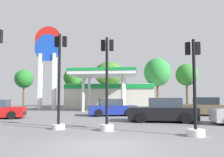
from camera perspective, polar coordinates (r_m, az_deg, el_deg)
ground_plane at (r=8.40m, az=-2.20°, el=-16.40°), size 90.00×90.00×0.00m
gas_station at (r=32.76m, az=-0.47°, el=-3.85°), size 12.02×12.58×4.70m
station_pole_sign at (r=31.91m, az=-15.56°, el=5.13°), size 3.60×0.56×11.00m
car_0 at (r=20.55m, az=-0.03°, el=-7.28°), size 4.45×2.78×1.49m
car_1 at (r=22.46m, az=21.82°, el=-6.56°), size 4.87×3.07×1.62m
car_4 at (r=16.21m, az=12.36°, el=-7.79°), size 4.62×2.24×1.62m
traffic_signal_0 at (r=12.71m, az=-12.85°, el=-2.60°), size 0.67×0.69×5.10m
traffic_signal_1 at (r=10.95m, az=19.70°, el=-5.75°), size 0.78×0.78×4.30m
traffic_signal_2 at (r=11.86m, az=-1.26°, el=-4.01°), size 0.67×0.69×4.78m
tree_0 at (r=41.36m, az=-20.85°, el=-0.10°), size 3.03×3.03×6.11m
tree_1 at (r=37.03m, az=-9.18°, el=0.20°), size 3.49×3.49×6.15m
tree_2 at (r=35.56m, az=-0.75°, el=1.17°), size 4.51×4.51×6.96m
tree_3 at (r=35.32m, az=11.10°, el=1.51°), size 3.95×3.95×7.38m
tree_4 at (r=36.47m, az=17.92°, el=0.85°), size 3.25×3.25×6.53m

